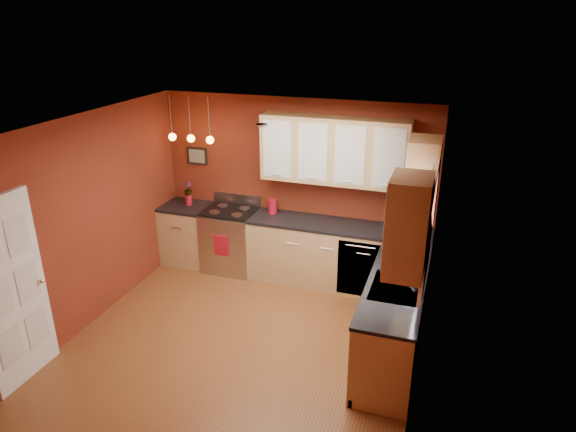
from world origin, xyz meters
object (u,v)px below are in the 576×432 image
(gas_range, at_px, (231,239))
(sink, at_px, (395,289))
(coffee_maker, at_px, (404,224))
(soap_pump, at_px, (410,285))
(red_canister, at_px, (272,206))

(gas_range, relative_size, sink, 1.59)
(coffee_maker, xyz_separation_m, soap_pump, (0.25, -1.63, -0.01))
(sink, bearing_deg, coffee_maker, 93.67)
(red_canister, xyz_separation_m, coffee_maker, (1.89, -0.08, 0.00))
(coffee_maker, bearing_deg, soap_pump, -91.59)
(gas_range, bearing_deg, sink, -29.78)
(red_canister, height_order, coffee_maker, coffee_maker)
(gas_range, height_order, coffee_maker, coffee_maker)
(coffee_maker, bearing_deg, gas_range, 170.54)
(gas_range, bearing_deg, soap_pump, -29.90)
(sink, xyz_separation_m, soap_pump, (0.15, -0.09, 0.13))
(red_canister, relative_size, coffee_maker, 0.88)
(red_canister, relative_size, soap_pump, 1.00)
(sink, xyz_separation_m, red_canister, (-1.99, 1.62, 0.13))
(sink, height_order, soap_pump, sink)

